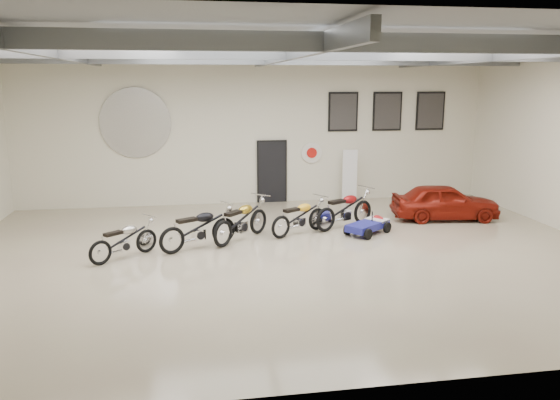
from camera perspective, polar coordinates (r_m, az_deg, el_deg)
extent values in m
cube|color=tan|center=(13.34, 0.84, -5.70)|extent=(16.00, 12.00, 0.01)
cube|color=gray|center=(12.73, 0.92, 16.24)|extent=(16.00, 12.00, 0.01)
cube|color=beige|center=(18.70, -2.42, 7.29)|extent=(16.00, 0.02, 5.00)
cube|color=black|center=(18.90, -0.86, 2.92)|extent=(0.92, 0.08, 2.10)
imported|color=maroon|center=(17.32, 16.85, -0.17)|extent=(1.68, 3.33, 1.09)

